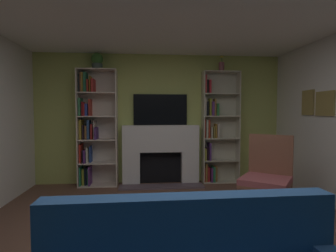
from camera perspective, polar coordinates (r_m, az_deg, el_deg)
name	(u,v)px	position (r m, az deg, el deg)	size (l,w,h in m)	color
wall_back_accent	(160,119)	(5.36, -1.68, 1.53)	(4.93, 0.06, 2.52)	#B4BD61
fireplace	(161,152)	(5.25, -1.56, -5.60)	(1.57, 0.56, 1.14)	white
tv	(160,110)	(5.29, -1.64, 3.47)	(1.05, 0.06, 0.60)	black
bookshelf_left	(93,128)	(5.28, -15.61, -0.35)	(0.72, 0.34, 2.19)	beige
bookshelf_right	(216,129)	(5.43, 10.11, -0.73)	(0.72, 0.26, 2.19)	beige
potted_plant	(97,61)	(5.32, -14.79, 13.18)	(0.22, 0.22, 0.31)	#45574F
vase_with_flowers	(222,65)	(5.46, 11.29, 12.56)	(0.11, 0.11, 0.31)	#8E474F
armchair	(267,174)	(4.10, 20.28, -9.53)	(0.88, 0.88, 1.06)	brown
coffee_table	(180,240)	(2.30, 2.66, -23.05)	(0.77, 0.50, 0.45)	#94724E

